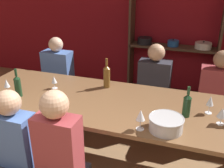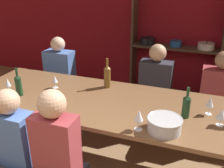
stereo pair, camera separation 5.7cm
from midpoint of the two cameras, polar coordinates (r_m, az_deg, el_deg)
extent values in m
cube|color=maroon|center=(4.58, 7.95, 15.34)|extent=(8.80, 0.06, 2.70)
cube|color=#4C3828|center=(4.55, 3.84, 8.55)|extent=(0.04, 0.30, 1.62)
cube|color=#4C3828|center=(4.42, 21.76, 6.48)|extent=(0.04, 0.30, 1.62)
cube|color=#4C3828|center=(4.70, 11.85, -1.73)|extent=(1.40, 0.30, 0.04)
cylinder|color=red|center=(4.73, 6.34, -0.05)|extent=(0.20, 0.20, 0.14)
sphere|color=black|center=(4.70, 6.39, 0.84)|extent=(0.02, 0.02, 0.02)
cube|color=#4C3828|center=(4.43, 12.71, 7.84)|extent=(1.40, 0.30, 0.04)
cylinder|color=black|center=(4.48, 6.80, 9.37)|extent=(0.24, 0.24, 0.11)
sphere|color=black|center=(4.46, 6.84, 10.19)|extent=(0.02, 0.02, 0.02)
cylinder|color=#235BAD|center=(4.41, 12.79, 8.67)|extent=(0.18, 0.18, 0.10)
sphere|color=black|center=(4.40, 12.86, 9.43)|extent=(0.02, 0.02, 0.02)
cylinder|color=silver|center=(4.39, 18.88, 7.93)|extent=(0.26, 0.26, 0.10)
sphere|color=black|center=(4.38, 18.99, 8.70)|extent=(0.02, 0.02, 0.02)
cube|color=brown|center=(2.70, -1.29, -4.12)|extent=(3.05, 1.04, 0.04)
cube|color=brown|center=(3.87, -19.44, -2.76)|extent=(0.08, 0.08, 0.70)
cylinder|color=#B7BABC|center=(2.24, 10.94, -8.52)|extent=(0.28, 0.28, 0.12)
torus|color=#B7BABC|center=(2.21, 11.05, -7.29)|extent=(0.29, 0.29, 0.01)
cylinder|color=#19381E|center=(2.46, 15.29, -4.87)|extent=(0.07, 0.07, 0.19)
cone|color=#19381E|center=(2.42, 15.56, -2.58)|extent=(0.07, 0.07, 0.03)
cylinder|color=#19381E|center=(2.39, 15.70, -1.41)|extent=(0.03, 0.03, 0.08)
cylinder|color=brown|center=(2.97, -1.70, 1.34)|extent=(0.08, 0.08, 0.23)
cone|color=brown|center=(2.92, -1.73, 3.71)|extent=(0.08, 0.08, 0.03)
cylinder|color=brown|center=(2.90, -1.75, 4.80)|extent=(0.03, 0.03, 0.08)
cylinder|color=#19381E|center=(2.93, -20.30, -0.73)|extent=(0.07, 0.07, 0.20)
cone|color=#19381E|center=(2.89, -20.61, 1.36)|extent=(0.07, 0.07, 0.03)
cylinder|color=#19381E|center=(2.87, -20.76, 2.38)|extent=(0.03, 0.03, 0.08)
cylinder|color=white|center=(2.48, 21.85, -8.03)|extent=(0.07, 0.07, 0.00)
cylinder|color=white|center=(2.46, 21.97, -7.34)|extent=(0.01, 0.01, 0.07)
cone|color=white|center=(2.43, 22.24, -5.80)|extent=(0.08, 0.08, 0.08)
cylinder|color=beige|center=(2.44, 22.16, -6.24)|extent=(0.05, 0.05, 0.03)
cylinder|color=white|center=(2.62, 19.65, -5.94)|extent=(0.06, 0.06, 0.00)
cylinder|color=white|center=(2.60, 19.77, -5.13)|extent=(0.01, 0.01, 0.08)
cone|color=white|center=(2.56, 20.03, -3.42)|extent=(0.07, 0.07, 0.09)
cylinder|color=white|center=(2.25, 5.37, -9.70)|extent=(0.07, 0.07, 0.00)
cylinder|color=white|center=(2.22, 5.41, -8.73)|extent=(0.01, 0.01, 0.09)
cone|color=white|center=(2.18, 5.50, -6.71)|extent=(0.08, 0.08, 0.09)
cylinder|color=maroon|center=(2.19, 5.48, -7.26)|extent=(0.04, 0.04, 0.04)
cylinder|color=white|center=(3.05, -12.87, -0.88)|extent=(0.06, 0.06, 0.00)
cylinder|color=white|center=(3.04, -12.92, -0.29)|extent=(0.01, 0.01, 0.06)
cone|color=white|center=(3.01, -13.04, 0.96)|extent=(0.06, 0.06, 0.08)
cylinder|color=beige|center=(3.02, -13.01, 0.61)|extent=(0.03, 0.03, 0.03)
cylinder|color=white|center=(3.07, -22.14, -1.97)|extent=(0.06, 0.06, 0.00)
cylinder|color=white|center=(3.05, -22.25, -1.27)|extent=(0.01, 0.01, 0.08)
cone|color=white|center=(3.02, -22.49, 0.15)|extent=(0.06, 0.06, 0.09)
cylinder|color=maroon|center=(3.03, -22.43, -0.23)|extent=(0.03, 0.03, 0.03)
cube|color=#1E2338|center=(2.80, -13.44, -3.20)|extent=(0.17, 0.13, 0.01)
cube|color=#4C70B7|center=(2.36, -21.16, -11.15)|extent=(0.34, 0.19, 0.47)
sphere|color=tan|center=(2.20, -22.43, -3.79)|extent=(0.21, 0.21, 0.21)
cube|color=#2D2D38|center=(3.58, 20.51, -7.61)|extent=(0.44, 0.55, 0.43)
cube|color=#99383D|center=(3.38, 21.61, -0.78)|extent=(0.44, 0.24, 0.50)
sphere|color=#9E7556|center=(3.26, 22.52, 4.95)|extent=(0.21, 0.21, 0.21)
cube|color=#2D2D38|center=(4.01, -11.58, -2.87)|extent=(0.41, 0.51, 0.46)
cube|color=#4C70B7|center=(3.83, -12.14, 3.46)|extent=(0.41, 0.23, 0.48)
sphere|color=beige|center=(3.74, -12.58, 8.40)|extent=(0.20, 0.20, 0.20)
cube|color=#99383D|center=(2.09, -12.37, -13.45)|extent=(0.34, 0.19, 0.53)
sphere|color=tan|center=(1.89, -13.32, -4.35)|extent=(0.21, 0.21, 0.21)
cube|color=#2D2D38|center=(3.63, 8.30, -6.06)|extent=(0.41, 0.51, 0.40)
cube|color=#2D2D38|center=(3.43, 8.75, 0.78)|extent=(0.41, 0.22, 0.53)
sphere|color=tan|center=(3.31, 9.14, 6.79)|extent=(0.22, 0.22, 0.22)
camera|label=1|loc=(0.03, -90.60, -0.26)|focal=42.00mm
camera|label=2|loc=(0.03, 89.40, 0.26)|focal=42.00mm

